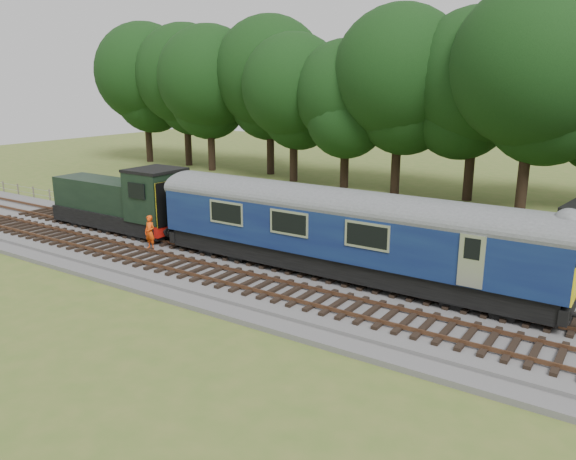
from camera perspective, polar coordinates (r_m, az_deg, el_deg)
The scene contains 9 objects.
ground at distance 26.44m, azimuth -6.75°, elevation -3.98°, with size 120.00×120.00×0.00m, color #4D6726.
ballast at distance 26.38m, azimuth -6.76°, elevation -3.62°, with size 70.00×7.00×0.35m, color #4C4C4F.
track_north at distance 27.33m, azimuth -4.87°, elevation -2.38°, with size 67.20×2.40×0.21m.
track_south at distance 25.18m, azimuth -9.14°, elevation -4.03°, with size 67.20×2.40×0.21m.
fence at distance 29.83m, azimuth -1.14°, elevation -1.68°, with size 64.00×0.12×1.00m, color #6B6054, non-canonical shape.
tree_line at distance 44.89m, azimuth 11.79°, elevation 3.63°, with size 70.00×8.00×18.00m, color black, non-canonical shape.
dmu_railcar at distance 23.75m, azimuth 5.64°, elevation 0.45°, with size 18.05×2.86×3.88m.
shunter_loco at distance 32.67m, azimuth -16.44°, elevation 2.74°, with size 8.91×2.60×3.38m.
worker at distance 28.81m, azimuth -13.85°, elevation -0.22°, with size 0.63×0.41×1.72m, color #FF4C0D.
Camera 1 is at (16.41, -18.92, 8.47)m, focal length 35.00 mm.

